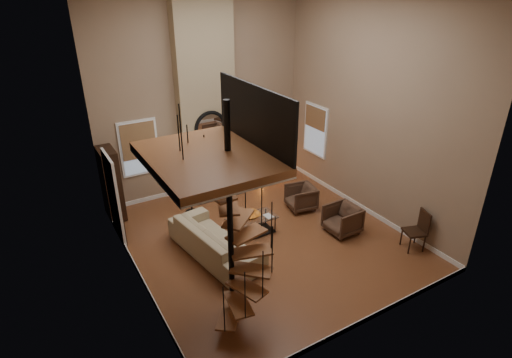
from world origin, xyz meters
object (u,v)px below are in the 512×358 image
sofa (214,240)px  coffee_table (252,224)px  hutch (111,184)px  accent_lamp (261,170)px  armchair_near (303,197)px  floor_lamp (188,164)px  side_chair (418,228)px  armchair_far (344,219)px

sofa → coffee_table: 1.19m
hutch → accent_lamp: (4.46, 0.09, -0.70)m
armchair_near → accent_lamp: (0.02, 2.24, -0.10)m
floor_lamp → accent_lamp: size_ratio=3.45×
side_chair → floor_lamp: bearing=132.8°
hutch → sofa: (1.49, -2.84, -0.55)m
armchair_near → hutch: bearing=-105.9°
armchair_near → accent_lamp: bearing=-170.5°
coffee_table → armchair_near: bearing=11.9°
armchair_near → floor_lamp: bearing=-106.3°
sofa → accent_lamp: size_ratio=5.08×
coffee_table → accent_lamp: (1.83, 2.62, -0.03)m
sofa → side_chair: 4.60m
armchair_far → coffee_table: 2.25m
accent_lamp → side_chair: 5.16m
armchair_far → accent_lamp: armchair_far is taller
hutch → sofa: size_ratio=0.74×
armchair_far → floor_lamp: bearing=-134.1°
hutch → floor_lamp: bearing=-25.3°
armchair_far → accent_lamp: size_ratio=1.53×
floor_lamp → coffee_table: bearing=-63.1°
armchair_far → floor_lamp: (-2.86, 2.73, 1.06)m
sofa → floor_lamp: bearing=-16.7°
armchair_near → armchair_far: (0.20, -1.41, 0.00)m
armchair_far → side_chair: (0.94, -1.38, 0.17)m
accent_lamp → side_chair: bearing=-77.5°
floor_lamp → accent_lamp: 3.07m
floor_lamp → armchair_near: bearing=-26.4°
sofa → armchair_near: (2.95, 0.69, -0.04)m
sofa → armchair_far: (3.14, -0.73, -0.04)m
sofa → floor_lamp: 2.27m
armchair_near → sofa: bearing=-66.8°
coffee_table → floor_lamp: size_ratio=0.69×
floor_lamp → side_chair: (3.80, -4.11, -0.89)m
side_chair → coffee_table: bearing=140.7°
sofa → armchair_near: size_ratio=3.51×
side_chair → armchair_far: bearing=124.3°
sofa → armchair_near: 3.02m
coffee_table → floor_lamp: (-0.86, 1.70, 1.13)m
coffee_table → floor_lamp: bearing=116.9°
armchair_near → accent_lamp: size_ratio=1.45×
sofa → side_chair: bearing=-125.9°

